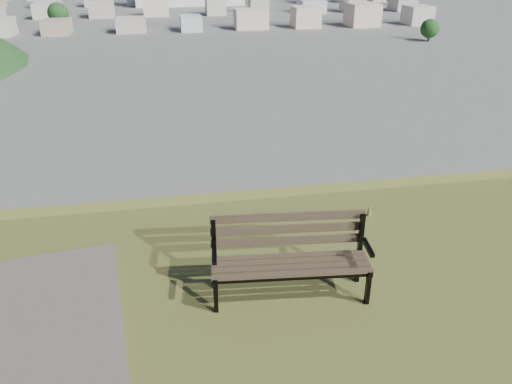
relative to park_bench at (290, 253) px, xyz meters
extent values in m
cube|color=#463A28|center=(-0.03, -0.26, -0.08)|extent=(1.67, 0.24, 0.03)
cube|color=#463A28|center=(-0.02, -0.15, -0.08)|extent=(1.67, 0.24, 0.03)
cube|color=#463A28|center=(0.00, -0.04, -0.08)|extent=(1.67, 0.24, 0.03)
cube|color=#463A28|center=(0.01, 0.07, -0.08)|extent=(1.67, 0.24, 0.03)
cube|color=#463A28|center=(0.01, 0.14, 0.06)|extent=(1.66, 0.20, 0.09)
cube|color=#463A28|center=(0.02, 0.17, 0.20)|extent=(1.66, 0.20, 0.09)
cube|color=#463A28|center=(0.02, 0.19, 0.33)|extent=(1.66, 0.20, 0.09)
cube|color=black|center=(-0.82, -0.20, -0.29)|extent=(0.05, 0.06, 0.41)
cube|color=black|center=(-0.78, 0.20, -0.07)|extent=(0.05, 0.06, 0.85)
cube|color=black|center=(-0.80, -0.02, -0.11)|extent=(0.09, 0.46, 0.05)
cube|color=black|center=(-0.81, -0.06, 0.12)|extent=(0.08, 0.34, 0.04)
cube|color=black|center=(0.76, -0.36, -0.29)|extent=(0.05, 0.06, 0.41)
cube|color=black|center=(0.80, 0.04, -0.07)|extent=(0.05, 0.06, 0.85)
cube|color=black|center=(0.78, -0.17, -0.11)|extent=(0.09, 0.46, 0.05)
cube|color=black|center=(0.78, -0.22, 0.12)|extent=(0.08, 0.34, 0.04)
cube|color=black|center=(-0.03, -0.27, -0.13)|extent=(1.66, 0.20, 0.04)
cube|color=black|center=(0.01, 0.08, -0.13)|extent=(1.66, 0.20, 0.04)
cone|color=olive|center=(1.54, 1.47, -0.40)|extent=(0.08, 0.08, 0.18)
cube|color=#B6A69C|center=(-36.86, 198.27, -21.99)|extent=(11.00, 11.00, 7.00)
cube|color=beige|center=(-12.86, 198.27, -21.99)|extent=(11.00, 11.00, 7.00)
cube|color=silver|center=(11.14, 198.27, -21.99)|extent=(11.00, 11.00, 7.00)
cube|color=#BBAF98|center=(35.14, 198.27, -21.99)|extent=(11.00, 11.00, 7.00)
cube|color=#A08E7B|center=(59.14, 198.27, -21.99)|extent=(11.00, 11.00, 7.00)
cube|color=beige|center=(83.14, 198.27, -21.99)|extent=(11.00, 11.00, 7.00)
cube|color=beige|center=(107.14, 198.27, -21.99)|extent=(11.00, 11.00, 7.00)
cube|color=silver|center=(-48.86, 248.27, -21.99)|extent=(11.00, 11.00, 7.00)
cube|color=#BBAF98|center=(-24.86, 248.27, -21.99)|extent=(11.00, 11.00, 7.00)
cube|color=#A08E7B|center=(-0.86, 248.27, -21.99)|extent=(11.00, 11.00, 7.00)
cube|color=beige|center=(23.14, 248.27, -21.99)|extent=(11.00, 11.00, 7.00)
cube|color=beige|center=(47.14, 248.27, -21.99)|extent=(11.00, 11.00, 7.00)
cube|color=silver|center=(71.14, 248.27, -21.99)|extent=(11.00, 11.00, 7.00)
cube|color=#B6A69C|center=(95.14, 248.27, -21.99)|extent=(11.00, 11.00, 7.00)
cube|color=beige|center=(119.14, 248.27, -21.99)|extent=(11.00, 11.00, 7.00)
cube|color=beige|center=(-60.86, 298.27, -21.99)|extent=(11.00, 11.00, 7.00)
cube|color=beige|center=(-36.86, 298.27, -21.99)|extent=(11.00, 11.00, 7.00)
cylinder|color=#2D2316|center=(89.14, 158.27, -24.44)|extent=(0.80, 0.80, 2.10)
sphere|color=black|center=(89.14, 158.27, -21.29)|extent=(6.30, 6.30, 6.30)
cylinder|color=#2D2316|center=(-40.86, 218.27, -24.14)|extent=(0.80, 0.80, 2.70)
sphere|color=black|center=(-40.86, 218.27, -20.09)|extent=(8.10, 8.10, 8.10)
cylinder|color=#2D2316|center=(129.14, 278.27, -24.52)|extent=(0.80, 0.80, 1.95)
cylinder|color=#2D2316|center=(39.14, 298.27, -24.44)|extent=(0.80, 0.80, 2.10)
camera|label=1|loc=(-1.17, -4.33, 2.90)|focal=35.00mm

